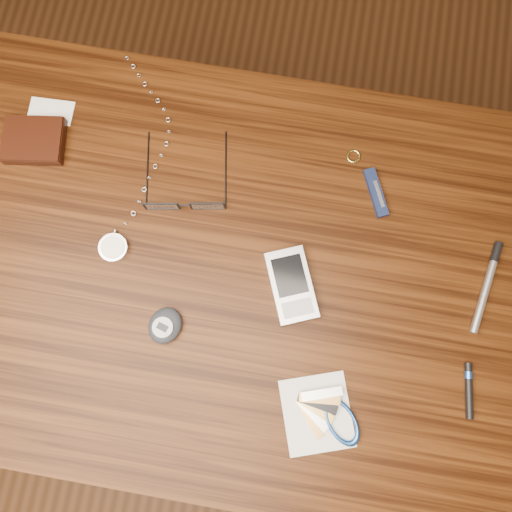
# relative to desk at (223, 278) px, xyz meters

# --- Properties ---
(ground) EXTENTS (3.80, 3.80, 0.00)m
(ground) POSITION_rel_desk_xyz_m (0.00, 0.00, -0.65)
(ground) COLOR #472814
(ground) RESTS_ON ground
(desk) EXTENTS (1.00, 0.70, 0.75)m
(desk) POSITION_rel_desk_xyz_m (0.00, 0.00, 0.00)
(desk) COLOR #341908
(desk) RESTS_ON ground
(wallet_and_card) EXTENTS (0.11, 0.13, 0.02)m
(wallet_and_card) POSITION_rel_desk_xyz_m (-0.34, 0.16, 0.11)
(wallet_and_card) COLOR black
(wallet_and_card) RESTS_ON desk
(eyeglasses) EXTENTS (0.15, 0.16, 0.03)m
(eyeglasses) POSITION_rel_desk_xyz_m (-0.07, 0.10, 0.12)
(eyeglasses) COLOR black
(eyeglasses) RESTS_ON desk
(gold_ring) EXTENTS (0.03, 0.03, 0.00)m
(gold_ring) POSITION_rel_desk_xyz_m (0.19, 0.22, 0.10)
(gold_ring) COLOR #D0BF5C
(gold_ring) RESTS_ON desk
(pocket_watch) EXTENTS (0.11, 0.36, 0.01)m
(pocket_watch) POSITION_rel_desk_xyz_m (-0.17, 0.02, 0.11)
(pocket_watch) COLOR white
(pocket_watch) RESTS_ON desk
(pda_phone) EXTENTS (0.10, 0.13, 0.02)m
(pda_phone) POSITION_rel_desk_xyz_m (0.12, -0.01, 0.11)
(pda_phone) COLOR #ADADB1
(pda_phone) RESTS_ON desk
(pedometer) EXTENTS (0.06, 0.07, 0.02)m
(pedometer) POSITION_rel_desk_xyz_m (-0.06, -0.10, 0.11)
(pedometer) COLOR black
(pedometer) RESTS_ON desk
(notepad_keys) EXTENTS (0.15, 0.14, 0.01)m
(notepad_keys) POSITION_rel_desk_xyz_m (0.20, -0.19, 0.11)
(notepad_keys) COLOR white
(notepad_keys) RESTS_ON desk
(pocket_knife) EXTENTS (0.05, 0.08, 0.01)m
(pocket_knife) POSITION_rel_desk_xyz_m (0.23, 0.17, 0.11)
(pocket_knife) COLOR #141C3C
(pocket_knife) RESTS_ON desk
(silver_pen) EXTENTS (0.04, 0.15, 0.01)m
(silver_pen) POSITION_rel_desk_xyz_m (0.42, 0.05, 0.11)
(silver_pen) COLOR #B1B1B6
(silver_pen) RESTS_ON desk
(black_blue_pen) EXTENTS (0.02, 0.08, 0.01)m
(black_blue_pen) POSITION_rel_desk_xyz_m (0.41, -0.12, 0.11)
(black_blue_pen) COLOR black
(black_blue_pen) RESTS_ON desk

